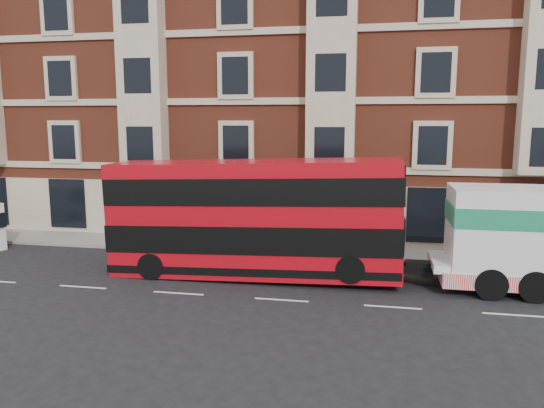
{
  "coord_description": "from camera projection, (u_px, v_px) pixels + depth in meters",
  "views": [
    {
      "loc": [
        3.19,
        -18.41,
        6.59
      ],
      "look_at": [
        -1.13,
        4.0,
        2.92
      ],
      "focal_mm": 35.0,
      "sensor_mm": 36.0,
      "label": 1
    }
  ],
  "objects": [
    {
      "name": "lamp_post_west",
      "position": [
        184.0,
        199.0,
        26.2
      ],
      "size": [
        0.35,
        0.15,
        4.35
      ],
      "color": "black",
      "rests_on": "sidewalk"
    },
    {
      "name": "victorian_terrace",
      "position": [
        332.0,
        61.0,
        32.34
      ],
      "size": [
        45.0,
        12.0,
        20.4
      ],
      "color": "brown",
      "rests_on": "ground"
    },
    {
      "name": "pedestrian",
      "position": [
        143.0,
        227.0,
        27.44
      ],
      "size": [
        0.78,
        0.69,
        1.78
      ],
      "primitive_type": "imported",
      "rotation": [
        0.0,
        0.0,
        -0.52
      ],
      "color": "#1A2734",
      "rests_on": "sidewalk"
    },
    {
      "name": "sidewalk",
      "position": [
        307.0,
        249.0,
        26.75
      ],
      "size": [
        90.0,
        3.0,
        0.15
      ],
      "primitive_type": "cube",
      "color": "slate",
      "rests_on": "ground"
    },
    {
      "name": "ground",
      "position": [
        282.0,
        300.0,
        19.49
      ],
      "size": [
        120.0,
        120.0,
        0.0
      ],
      "primitive_type": "plane",
      "color": "black",
      "rests_on": "ground"
    },
    {
      "name": "double_decker_bus",
      "position": [
        254.0,
        216.0,
        22.04
      ],
      "size": [
        12.07,
        2.77,
        4.89
      ],
      "color": "#AF0914",
      "rests_on": "ground"
    }
  ]
}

